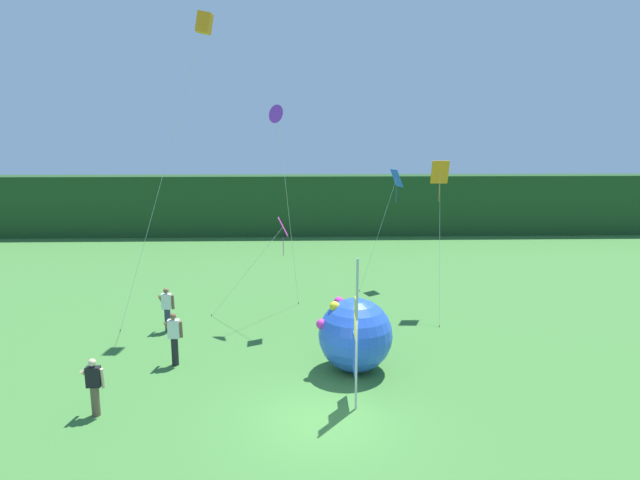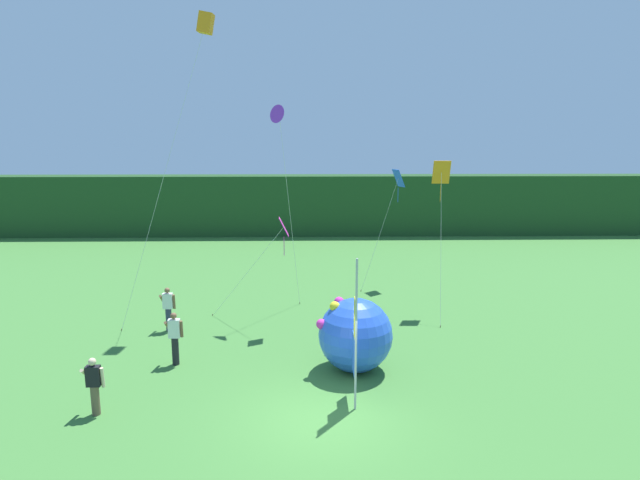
{
  "view_description": "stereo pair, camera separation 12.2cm",
  "coord_description": "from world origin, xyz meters",
  "px_view_note": "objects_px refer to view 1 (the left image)",
  "views": [
    {
      "loc": [
        -0.42,
        -12.78,
        7.23
      ],
      "look_at": [
        0.04,
        2.7,
        4.21
      ],
      "focal_mm": 30.09,
      "sensor_mm": 36.0,
      "label": 1
    },
    {
      "loc": [
        -0.3,
        -12.78,
        7.23
      ],
      "look_at": [
        0.04,
        2.7,
        4.21
      ],
      "focal_mm": 30.09,
      "sensor_mm": 36.0,
      "label": 2
    }
  ],
  "objects_px": {
    "banner_flag": "(356,335)",
    "inflatable_balloon": "(355,335)",
    "person_near_banner": "(94,385)",
    "kite_orange_box_0": "(204,25)",
    "kite_orange_diamond_1": "(440,178)",
    "kite_purple_delta_4": "(278,116)",
    "kite_magenta_diamond_2": "(279,233)",
    "kite_blue_diamond_3": "(395,183)",
    "person_far_left": "(174,337)",
    "person_mid_field": "(167,308)"
  },
  "relations": [
    {
      "from": "person_far_left",
      "to": "kite_orange_box_0",
      "type": "bearing_deg",
      "value": 84.41
    },
    {
      "from": "kite_orange_box_0",
      "to": "person_mid_field",
      "type": "bearing_deg",
      "value": -128.98
    },
    {
      "from": "banner_flag",
      "to": "kite_magenta_diamond_2",
      "type": "distance_m",
      "value": 6.53
    },
    {
      "from": "inflatable_balloon",
      "to": "kite_blue_diamond_3",
      "type": "relative_size",
      "value": 0.42
    },
    {
      "from": "kite_blue_diamond_3",
      "to": "kite_purple_delta_4",
      "type": "bearing_deg",
      "value": -140.67
    },
    {
      "from": "banner_flag",
      "to": "kite_orange_box_0",
      "type": "bearing_deg",
      "value": 123.62
    },
    {
      "from": "banner_flag",
      "to": "person_near_banner",
      "type": "bearing_deg",
      "value": -176.44
    },
    {
      "from": "kite_orange_diamond_1",
      "to": "kite_magenta_diamond_2",
      "type": "distance_m",
      "value": 7.1
    },
    {
      "from": "inflatable_balloon",
      "to": "banner_flag",
      "type": "bearing_deg",
      "value": -95.44
    },
    {
      "from": "kite_orange_box_0",
      "to": "banner_flag",
      "type": "bearing_deg",
      "value": -56.38
    },
    {
      "from": "person_near_banner",
      "to": "kite_orange_diamond_1",
      "type": "distance_m",
      "value": 14.76
    },
    {
      "from": "inflatable_balloon",
      "to": "kite_purple_delta_4",
      "type": "distance_m",
      "value": 9.13
    },
    {
      "from": "person_mid_field",
      "to": "kite_purple_delta_4",
      "type": "bearing_deg",
      "value": 24.56
    },
    {
      "from": "banner_flag",
      "to": "person_far_left",
      "type": "distance_m",
      "value": 6.23
    },
    {
      "from": "person_mid_field",
      "to": "kite_orange_diamond_1",
      "type": "relative_size",
      "value": 0.27
    },
    {
      "from": "person_mid_field",
      "to": "kite_blue_diamond_3",
      "type": "xyz_separation_m",
      "value": [
        9.53,
        6.3,
        4.12
      ]
    },
    {
      "from": "person_far_left",
      "to": "kite_magenta_diamond_2",
      "type": "xyz_separation_m",
      "value": [
        3.23,
        3.17,
        2.8
      ]
    },
    {
      "from": "kite_orange_diamond_1",
      "to": "kite_purple_delta_4",
      "type": "distance_m",
      "value": 6.98
    },
    {
      "from": "kite_orange_box_0",
      "to": "kite_magenta_diamond_2",
      "type": "relative_size",
      "value": 2.73
    },
    {
      "from": "kite_orange_box_0",
      "to": "kite_purple_delta_4",
      "type": "bearing_deg",
      "value": 1.89
    },
    {
      "from": "inflatable_balloon",
      "to": "kite_orange_diamond_1",
      "type": "height_order",
      "value": "kite_orange_diamond_1"
    },
    {
      "from": "kite_orange_diamond_1",
      "to": "kite_blue_diamond_3",
      "type": "xyz_separation_m",
      "value": [
        -1.15,
        3.88,
        -0.53
      ]
    },
    {
      "from": "banner_flag",
      "to": "inflatable_balloon",
      "type": "relative_size",
      "value": 1.75
    },
    {
      "from": "person_mid_field",
      "to": "kite_orange_diamond_1",
      "type": "xyz_separation_m",
      "value": [
        10.68,
        2.42,
        4.65
      ]
    },
    {
      "from": "person_mid_field",
      "to": "person_near_banner",
      "type": "bearing_deg",
      "value": -93.24
    },
    {
      "from": "person_near_banner",
      "to": "kite_magenta_diamond_2",
      "type": "xyz_separation_m",
      "value": [
        4.57,
        6.29,
        2.88
      ]
    },
    {
      "from": "person_far_left",
      "to": "kite_orange_diamond_1",
      "type": "distance_m",
      "value": 12.05
    },
    {
      "from": "banner_flag",
      "to": "kite_purple_delta_4",
      "type": "height_order",
      "value": "kite_purple_delta_4"
    },
    {
      "from": "person_near_banner",
      "to": "person_mid_field",
      "type": "xyz_separation_m",
      "value": [
        0.35,
        6.18,
        0.05
      ]
    },
    {
      "from": "kite_orange_diamond_1",
      "to": "person_near_banner",
      "type": "bearing_deg",
      "value": -142.06
    },
    {
      "from": "kite_magenta_diamond_2",
      "to": "kite_blue_diamond_3",
      "type": "xyz_separation_m",
      "value": [
        5.31,
        6.19,
        1.29
      ]
    },
    {
      "from": "kite_orange_diamond_1",
      "to": "kite_purple_delta_4",
      "type": "xyz_separation_m",
      "value": [
        -6.52,
        -0.51,
        2.44
      ]
    },
    {
      "from": "inflatable_balloon",
      "to": "kite_magenta_diamond_2",
      "type": "height_order",
      "value": "kite_magenta_diamond_2"
    },
    {
      "from": "kite_orange_box_0",
      "to": "kite_orange_diamond_1",
      "type": "distance_m",
      "value": 10.87
    },
    {
      "from": "banner_flag",
      "to": "kite_purple_delta_4",
      "type": "relative_size",
      "value": 0.49
    },
    {
      "from": "kite_blue_diamond_3",
      "to": "kite_orange_diamond_1",
      "type": "bearing_deg",
      "value": -73.44
    },
    {
      "from": "person_near_banner",
      "to": "kite_orange_box_0",
      "type": "distance_m",
      "value": 13.27
    },
    {
      "from": "kite_orange_box_0",
      "to": "person_far_left",
      "type": "bearing_deg",
      "value": -95.59
    },
    {
      "from": "kite_blue_diamond_3",
      "to": "kite_magenta_diamond_2",
      "type": "bearing_deg",
      "value": -130.6
    },
    {
      "from": "inflatable_balloon",
      "to": "kite_magenta_diamond_2",
      "type": "xyz_separation_m",
      "value": [
        -2.49,
        3.71,
        2.57
      ]
    },
    {
      "from": "kite_orange_diamond_1",
      "to": "kite_orange_box_0",
      "type": "bearing_deg",
      "value": -176.25
    },
    {
      "from": "banner_flag",
      "to": "kite_orange_diamond_1",
      "type": "distance_m",
      "value": 9.84
    },
    {
      "from": "inflatable_balloon",
      "to": "kite_magenta_diamond_2",
      "type": "bearing_deg",
      "value": 123.88
    },
    {
      "from": "kite_orange_box_0",
      "to": "kite_orange_diamond_1",
      "type": "height_order",
      "value": "kite_orange_box_0"
    },
    {
      "from": "inflatable_balloon",
      "to": "kite_blue_diamond_3",
      "type": "bearing_deg",
      "value": 74.1
    },
    {
      "from": "inflatable_balloon",
      "to": "kite_blue_diamond_3",
      "type": "distance_m",
      "value": 10.99
    },
    {
      "from": "kite_magenta_diamond_2",
      "to": "person_near_banner",
      "type": "bearing_deg",
      "value": -125.99
    },
    {
      "from": "person_mid_field",
      "to": "banner_flag",
      "type": "bearing_deg",
      "value": -41.53
    },
    {
      "from": "kite_orange_box_0",
      "to": "kite_purple_delta_4",
      "type": "height_order",
      "value": "kite_orange_box_0"
    },
    {
      "from": "person_mid_field",
      "to": "kite_blue_diamond_3",
      "type": "relative_size",
      "value": 0.3
    }
  ]
}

